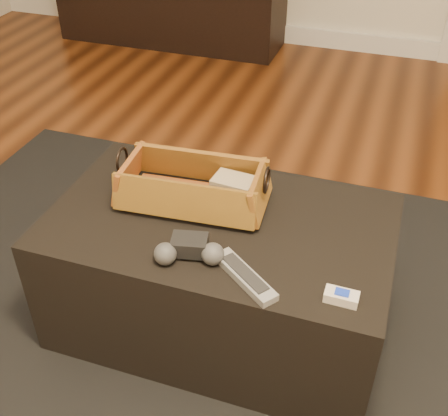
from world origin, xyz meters
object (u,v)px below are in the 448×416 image
(ottoman, at_px, (220,272))
(tv_remote, at_px, (185,196))
(silver_remote, at_px, (245,276))
(cream_gadget, at_px, (341,297))
(wicker_basket, at_px, (193,188))
(game_controller, at_px, (189,250))

(ottoman, distance_m, tv_remote, 0.27)
(silver_remote, bearing_deg, ottoman, 123.46)
(tv_remote, relative_size, cream_gadget, 2.79)
(silver_remote, bearing_deg, tv_remote, 136.36)
(silver_remote, height_order, cream_gadget, cream_gadget)
(ottoman, xyz_separation_m, wicker_basket, (-0.10, 0.06, 0.26))
(ottoman, relative_size, tv_remote, 4.29)
(tv_remote, height_order, game_controller, game_controller)
(game_controller, bearing_deg, tv_remote, 114.72)
(wicker_basket, bearing_deg, silver_remote, -47.96)
(wicker_basket, bearing_deg, cream_gadget, -28.77)
(tv_remote, relative_size, silver_remote, 1.15)
(game_controller, bearing_deg, cream_gadget, -3.30)
(game_controller, distance_m, cream_gadget, 0.41)
(tv_remote, xyz_separation_m, wicker_basket, (0.02, 0.02, 0.02))
(game_controller, distance_m, silver_remote, 0.17)
(ottoman, xyz_separation_m, tv_remote, (-0.12, 0.04, 0.24))
(cream_gadget, bearing_deg, ottoman, 151.27)
(ottoman, distance_m, silver_remote, 0.34)
(ottoman, height_order, tv_remote, tv_remote)
(wicker_basket, relative_size, cream_gadget, 5.50)
(wicker_basket, bearing_deg, ottoman, -28.93)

